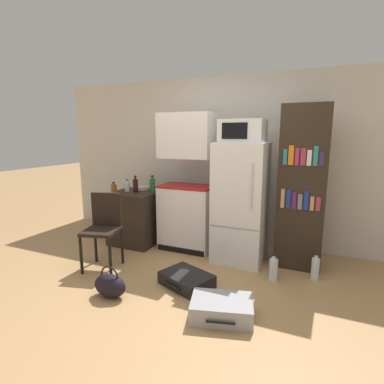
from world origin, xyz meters
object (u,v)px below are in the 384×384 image
Objects in this scene: bottle_amber_beer at (114,189)px; handbag at (110,285)px; water_bottle_front at (315,268)px; suitcase_large_flat at (187,280)px; bottle_clear_short at (127,186)px; bowl at (143,188)px; side_table at (136,217)px; chair at (104,223)px; bookshelf at (302,188)px; suitcase_small_flat at (222,309)px; refrigerator at (241,203)px; bottle_wine_dark at (135,185)px; kitchen_hutch at (187,189)px; microwave at (243,131)px; water_bottle_middle at (273,269)px; bottle_green_tall at (153,185)px.

handbag is at bearing -54.71° from bottle_amber_beer.
handbag is 1.13× the size of water_bottle_front.
suitcase_large_flat is 1.78× the size of handbag.
bottle_clear_short reaches higher than bottle_amber_beer.
bowl is 0.48× the size of handbag.
bottle_clear_short is (-0.14, 0.00, 0.47)m from side_table.
bottle_clear_short is at bearing 92.07° from chair.
bowl is at bearing 177.96° from bookshelf.
bookshelf is 3.13× the size of suitcase_small_flat.
water_bottle_front is (0.95, -0.20, -0.64)m from refrigerator.
bottle_clear_short is 0.51× the size of handbag.
handbag is at bearing -66.29° from bottle_wine_dark.
bottle_clear_short is 2.81m from water_bottle_front.
side_table is 0.41× the size of kitchen_hutch.
bookshelf is 11.41× the size of bowl.
refrigerator is at bearing 167.91° from water_bottle_front.
microwave reaches higher than handbag.
kitchen_hutch is 0.82m from bowl.
chair is at bearing -155.90° from bookshelf.
bottle_wine_dark is 0.78× the size of water_bottle_front.
kitchen_hutch reaches higher than suitcase_small_flat.
bottle_clear_short reaches higher than water_bottle_middle.
side_table reaches higher than suitcase_small_flat.
side_table is at bearing 169.18° from water_bottle_middle.
kitchen_hutch is at bearing 16.16° from bottle_amber_beer.
bottle_green_tall is at bearing 9.91° from bottle_clear_short.
bookshelf is 6.23× the size of water_bottle_front.
bottle_amber_beer is at bearing -179.75° from water_bottle_front.
bowl is 1.86m from suitcase_large_flat.
suitcase_small_flat is (1.69, -0.47, -0.47)m from chair.
refrigerator is 1.87m from handbag.
bowl is (-0.02, 0.22, -0.08)m from bottle_wine_dark.
microwave is at bearing -106.41° from refrigerator.
bottle_green_tall is 1.64m from suitcase_large_flat.
bottle_clear_short reaches higher than side_table.
water_bottle_middle reaches higher than suitcase_large_flat.
kitchen_hutch reaches higher than bottle_wine_dark.
water_bottle_front is at bearing 25.83° from water_bottle_middle.
bottle_amber_beer is at bearing 125.29° from handbag.
bowl reaches higher than side_table.
refrigerator is (1.62, 0.01, 0.38)m from side_table.
bottle_clear_short is at bearing -179.76° from microwave.
suitcase_small_flat is at bearing -110.04° from bookshelf.
microwave is 2.09m from suitcase_small_flat.
bookshelf is 2.49m from bottle_clear_short.
microwave is (0.81, -0.09, 0.80)m from kitchen_hutch.
side_table is 1.61m from suitcase_large_flat.
bottle_wine_dark reaches higher than water_bottle_front.
refrigerator is at bearing 0.66° from bottle_wine_dark.
suitcase_large_flat is (1.27, -1.14, -0.75)m from bowl.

